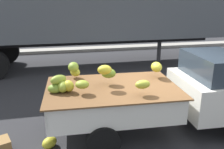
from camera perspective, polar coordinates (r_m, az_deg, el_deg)
name	(u,v)px	position (r m, az deg, el deg)	size (l,w,h in m)	color
ground	(154,122)	(5.95, 10.05, -11.13)	(220.00, 220.00, 0.00)	#28282B
curb_strip	(98,49)	(13.77, -3.30, 6.20)	(80.00, 0.80, 0.16)	gray
pickup_truck	(195,90)	(5.68, 19.28, -3.55)	(4.91, 2.00, 1.70)	silver
semi_trailer	(85,6)	(10.27, -6.37, 15.99)	(12.00, 2.70, 3.95)	#4C5156
fallen_banana_bunch_near_tailgate	(49,143)	(5.09, -14.74, -15.49)	(0.33, 0.24, 0.22)	gold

